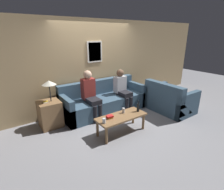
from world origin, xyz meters
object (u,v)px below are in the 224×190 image
Objects in this scene: wine_bottle at (138,107)px; person_right at (122,88)px; couch_main at (104,101)px; person_left at (90,93)px; drinking_glass at (104,121)px; coffee_table at (121,118)px; couch_side at (169,101)px.

person_right is (0.37, 1.08, 0.14)m from wine_bottle.
couch_main is 0.66m from person_left.
drinking_glass is at bearing -140.68° from person_right.
coffee_table is 1.16m from person_left.
person_left is (-2.12, 0.94, 0.39)m from couch_side.
drinking_glass is at bearing 94.99° from couch_side.
couch_main is 1.31m from wine_bottle.
wine_bottle reaches higher than drinking_glass.
couch_main is at bearing 159.44° from person_right.
couch_side is 1.45m from person_right.
drinking_glass is at bearing -122.20° from couch_main.
person_left is at bearing 66.03° from couch_side.
coffee_table is 0.97× the size of person_right.
wine_bottle is at bearing -4.26° from coffee_table.
person_right is (1.04, -0.04, -0.04)m from person_left.
couch_main is at bearing 97.12° from wine_bottle.
couch_main is 2.05× the size of person_right.
person_right reaches higher than couch_main.
wine_bottle is at bearing 97.27° from couch_side.
person_left is at bearing 120.81° from wine_bottle.
wine_bottle is at bearing -82.88° from couch_main.
couch_side is 1.47m from wine_bottle.
person_right is (-1.08, 0.90, 0.35)m from couch_side.
couch_side is 4.65× the size of wine_bottle.
drinking_glass is at bearing -178.39° from wine_bottle.
couch_main is 1.29m from coffee_table.
person_left is at bearing -162.91° from couch_main.
wine_bottle is at bearing -108.90° from person_right.
couch_side is 1.05× the size of person_right.
couch_main is 2.10× the size of coffee_table.
wine_bottle is at bearing -59.19° from person_left.
person_left is (-0.19, 1.09, 0.35)m from coffee_table.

